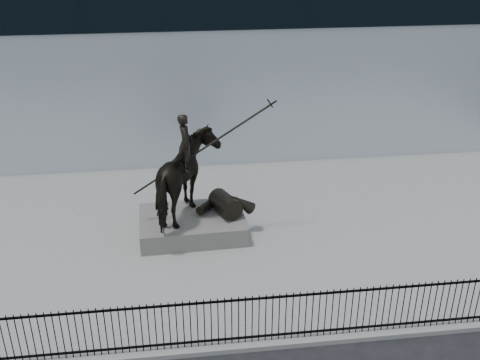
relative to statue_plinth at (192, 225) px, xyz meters
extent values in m
cube|color=gray|center=(1.32, -0.10, -0.42)|extent=(30.00, 12.00, 0.15)
cube|color=silver|center=(1.32, 12.90, 4.01)|extent=(44.00, 14.00, 9.00)
cube|color=black|center=(1.32, -5.85, -0.19)|extent=(22.00, 0.05, 0.05)
cube|color=black|center=(1.32, -5.85, 1.06)|extent=(22.00, 0.05, 0.05)
cube|color=black|center=(1.32, -5.85, 0.41)|extent=(22.00, 0.03, 1.50)
cube|color=#5C5954|center=(0.00, 0.00, 0.00)|extent=(3.76, 2.65, 0.69)
imported|color=black|center=(0.00, 0.00, 1.81)|extent=(2.59, 2.99, 2.93)
imported|color=black|center=(-0.11, 0.00, 3.15)|extent=(0.50, 0.74, 1.98)
cylinder|color=black|center=(0.40, 0.01, 2.85)|extent=(4.71, 0.23, 2.98)
camera|label=1|loc=(-0.51, -17.45, 10.06)|focal=42.00mm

